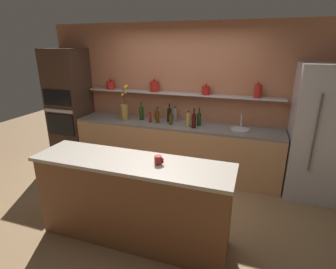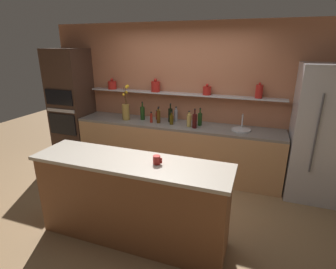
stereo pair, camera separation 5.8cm
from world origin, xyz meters
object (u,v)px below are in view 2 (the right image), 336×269
at_px(bottle_wine_7, 195,121).
at_px(bottle_oil_3, 171,120).
at_px(oven_tower, 72,105).
at_px(sink_fixture, 241,129).
at_px(flower_vase, 126,110).
at_px(bottle_sauce_5, 151,118).
at_px(bottle_sauce_9, 157,115).
at_px(bottle_spirit_0, 159,115).
at_px(bottle_wine_4, 200,119).
at_px(bottle_spirit_6, 158,117).
at_px(bottle_wine_8, 143,113).
at_px(bottle_spirit_10, 176,115).
at_px(bottle_spirit_2, 189,120).
at_px(bottle_wine_1, 170,115).
at_px(coffee_mug, 157,160).
at_px(refrigerator, 322,134).

bearing_deg(bottle_wine_7, bottle_oil_3, 171.25).
relative_size(oven_tower, sink_fixture, 7.14).
height_order(flower_vase, bottle_sauce_5, flower_vase).
bearing_deg(bottle_sauce_5, bottle_sauce_9, 83.94).
bearing_deg(bottle_oil_3, bottle_spirit_0, 154.54).
bearing_deg(bottle_wine_4, bottle_oil_3, -167.93).
bearing_deg(bottle_sauce_5, bottle_spirit_6, 6.22).
distance_m(bottle_spirit_0, bottle_sauce_5, 0.17).
distance_m(bottle_wine_8, bottle_spirit_10, 0.62).
bearing_deg(bottle_wine_7, bottle_spirit_10, 144.70).
distance_m(oven_tower, bottle_spirit_2, 2.44).
relative_size(bottle_wine_1, bottle_spirit_6, 1.23).
xyz_separation_m(bottle_spirit_0, bottle_sauce_9, (-0.06, 0.07, -0.03)).
height_order(bottle_oil_3, bottle_wine_7, bottle_wine_7).
bearing_deg(bottle_wine_7, bottle_spirit_2, 154.90).
bearing_deg(sink_fixture, bottle_wine_7, -169.69).
bearing_deg(bottle_oil_3, oven_tower, 178.46).
xyz_separation_m(sink_fixture, bottle_sauce_9, (-1.52, 0.14, 0.05)).
relative_size(oven_tower, bottle_spirit_6, 7.93).
bearing_deg(bottle_wine_4, bottle_spirit_6, -172.64).
bearing_deg(bottle_wine_8, flower_vase, -158.81).
bearing_deg(flower_vase, bottle_sauce_5, -1.86).
xyz_separation_m(flower_vase, bottle_sauce_5, (0.51, -0.02, -0.11)).
bearing_deg(sink_fixture, bottle_wine_4, 177.32).
xyz_separation_m(sink_fixture, bottle_wine_4, (-0.69, 0.03, 0.09)).
distance_m(oven_tower, bottle_sauce_5, 1.75).
height_order(bottle_spirit_6, bottle_spirit_10, bottle_spirit_6).
xyz_separation_m(bottle_wine_1, coffee_mug, (0.51, -1.90, 0.02)).
xyz_separation_m(refrigerator, flower_vase, (-3.19, -0.01, 0.11)).
height_order(oven_tower, bottle_wine_7, oven_tower).
bearing_deg(sink_fixture, refrigerator, -2.44).
bearing_deg(bottle_oil_3, bottle_wine_4, 12.07).
bearing_deg(bottle_sauce_9, bottle_spirit_2, -18.30).
distance_m(bottle_wine_4, bottle_wine_8, 1.08).
distance_m(oven_tower, bottle_sauce_9, 1.78).
height_order(bottle_wine_1, bottle_wine_8, bottle_wine_1).
bearing_deg(bottle_wine_8, bottle_spirit_2, -8.34).
bearing_deg(bottle_sauce_9, bottle_wine_4, -7.24).
bearing_deg(sink_fixture, bottle_spirit_0, 177.27).
height_order(bottle_oil_3, bottle_spirit_6, bottle_spirit_6).
bearing_deg(bottle_sauce_5, coffee_mug, -65.01).
bearing_deg(bottle_oil_3, bottle_sauce_9, 149.67).
distance_m(bottle_spirit_6, coffee_mug, 1.89).
bearing_deg(bottle_spirit_10, oven_tower, -175.33).
distance_m(bottle_spirit_6, bottle_sauce_9, 0.23).
bearing_deg(bottle_spirit_10, sink_fixture, -7.96).
bearing_deg(bottle_sauce_5, sink_fixture, 2.78).
height_order(flower_vase, bottle_spirit_2, flower_vase).
bearing_deg(oven_tower, bottle_sauce_5, -2.06).
height_order(oven_tower, bottle_wine_4, oven_tower).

